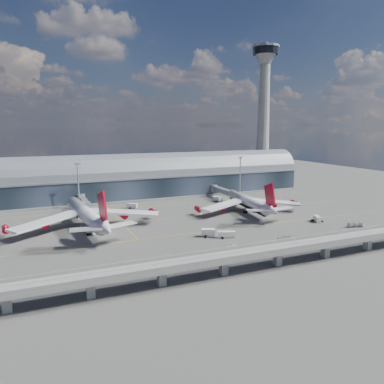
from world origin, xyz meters
name	(u,v)px	position (x,y,z in m)	size (l,w,h in m)	color
ground	(206,225)	(0.00, 0.00, 0.00)	(500.00, 500.00, 0.00)	#474744
taxi_lines	(188,214)	(0.00, 22.11, 0.01)	(200.00, 80.12, 0.01)	gold
terminal	(155,179)	(0.00, 77.99, 11.34)	(200.00, 30.00, 28.00)	#1C272F
control_tower	(264,116)	(85.00, 83.00, 51.64)	(19.00, 19.00, 103.00)	gray
guideway	(278,250)	(0.00, -55.00, 5.29)	(220.00, 8.50, 7.20)	gray
floodlight_mast_left	(78,185)	(-50.00, 55.00, 13.63)	(3.00, 0.70, 25.70)	gray
floodlight_mast_right	(240,175)	(50.00, 55.00, 13.63)	(3.00, 0.70, 25.70)	gray
airliner_left	(87,215)	(-51.30, 15.15, 6.24)	(68.21, 71.71, 21.84)	white
airliner_right	(249,203)	(32.03, 14.79, 5.04)	(58.61, 61.30, 19.45)	white
jet_bridge_left	(84,201)	(-48.02, 53.12, 5.18)	(4.40, 28.00, 7.25)	gray
jet_bridge_right	(223,191)	(35.73, 51.18, 5.18)	(4.40, 32.00, 7.25)	gray
service_truck_0	(91,230)	(-50.98, 6.50, 1.51)	(4.80, 7.43, 2.93)	silver
service_truck_1	(208,233)	(-6.95, -16.80, 1.62)	(6.07, 4.80, 3.20)	silver
service_truck_2	(226,234)	(-0.82, -21.15, 1.36)	(7.50, 4.31, 2.62)	silver
service_truck_3	(317,219)	(51.24, -15.56, 1.40)	(4.20, 6.04, 2.73)	silver
service_truck_4	(217,199)	(29.10, 46.35, 1.53)	(4.16, 5.74, 3.03)	silver
service_truck_5	(132,206)	(-22.62, 48.28, 1.37)	(5.85, 4.67, 2.68)	silver
cargo_train_0	(230,249)	(-7.69, -36.66, 0.89)	(7.70, 4.07, 1.70)	gray
cargo_train_1	(356,225)	(60.98, -29.90, 0.95)	(8.27, 4.46, 1.83)	gray
cargo_train_2	(284,239)	(18.37, -34.02, 0.84)	(7.37, 2.94, 1.61)	gray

